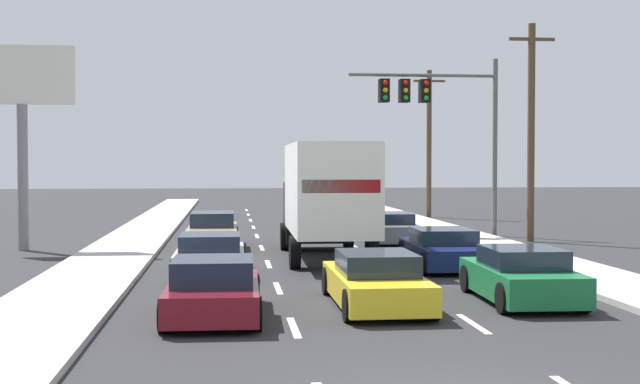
{
  "coord_description": "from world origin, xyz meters",
  "views": [
    {
      "loc": [
        -2.9,
        -10.23,
        3.03
      ],
      "look_at": [
        -0.22,
        14.62,
        2.2
      ],
      "focal_mm": 47.99,
      "sensor_mm": 36.0,
      "label": 1
    }
  ],
  "objects_px": {
    "car_navy": "(444,250)",
    "utility_pole_far": "(429,142)",
    "box_truck": "(326,195)",
    "car_tan": "(213,232)",
    "car_silver": "(210,256)",
    "utility_pole_mid": "(531,129)",
    "car_maroon": "(213,290)",
    "roadside_billboard": "(22,107)",
    "car_yellow": "(376,282)",
    "car_gray": "(389,229)",
    "traffic_signal_mast": "(430,104)",
    "car_green": "(521,277)"
  },
  "relations": [
    {
      "from": "car_tan",
      "to": "car_maroon",
      "type": "xyz_separation_m",
      "value": [
        0.26,
        -13.97,
        -0.05
      ]
    },
    {
      "from": "car_silver",
      "to": "car_green",
      "type": "xyz_separation_m",
      "value": [
        6.85,
        -5.08,
        0.02
      ]
    },
    {
      "from": "car_silver",
      "to": "roadside_billboard",
      "type": "distance_m",
      "value": 10.96
    },
    {
      "from": "car_maroon",
      "to": "roadside_billboard",
      "type": "bearing_deg",
      "value": 116.2
    },
    {
      "from": "box_truck",
      "to": "car_yellow",
      "type": "relative_size",
      "value": 1.84
    },
    {
      "from": "car_yellow",
      "to": "car_navy",
      "type": "height_order",
      "value": "car_yellow"
    },
    {
      "from": "utility_pole_mid",
      "to": "utility_pole_far",
      "type": "relative_size",
      "value": 1.02
    },
    {
      "from": "box_truck",
      "to": "roadside_billboard",
      "type": "height_order",
      "value": "roadside_billboard"
    },
    {
      "from": "car_gray",
      "to": "roadside_billboard",
      "type": "relative_size",
      "value": 0.59
    },
    {
      "from": "utility_pole_mid",
      "to": "car_green",
      "type": "bearing_deg",
      "value": -110.75
    },
    {
      "from": "car_navy",
      "to": "utility_pole_far",
      "type": "height_order",
      "value": "utility_pole_far"
    },
    {
      "from": "car_navy",
      "to": "utility_pole_mid",
      "type": "relative_size",
      "value": 0.55
    },
    {
      "from": "box_truck",
      "to": "utility_pole_mid",
      "type": "xyz_separation_m",
      "value": [
        8.6,
        5.5,
        2.28
      ]
    },
    {
      "from": "box_truck",
      "to": "utility_pole_far",
      "type": "height_order",
      "value": "utility_pole_far"
    },
    {
      "from": "utility_pole_far",
      "to": "utility_pole_mid",
      "type": "bearing_deg",
      "value": -88.35
    },
    {
      "from": "box_truck",
      "to": "utility_pole_far",
      "type": "distance_m",
      "value": 22.2
    },
    {
      "from": "box_truck",
      "to": "car_green",
      "type": "height_order",
      "value": "box_truck"
    },
    {
      "from": "car_tan",
      "to": "car_silver",
      "type": "bearing_deg",
      "value": -89.47
    },
    {
      "from": "car_yellow",
      "to": "traffic_signal_mast",
      "type": "xyz_separation_m",
      "value": [
        5.21,
        16.83,
        4.94
      ]
    },
    {
      "from": "car_gray",
      "to": "roadside_billboard",
      "type": "xyz_separation_m",
      "value": [
        -13.2,
        -1.48,
        4.45
      ]
    },
    {
      "from": "traffic_signal_mast",
      "to": "box_truck",
      "type": "bearing_deg",
      "value": -122.95
    },
    {
      "from": "car_gray",
      "to": "utility_pole_mid",
      "type": "bearing_deg",
      "value": -1.19
    },
    {
      "from": "roadside_billboard",
      "to": "car_navy",
      "type": "bearing_deg",
      "value": -25.41
    },
    {
      "from": "car_maroon",
      "to": "car_yellow",
      "type": "height_order",
      "value": "car_maroon"
    },
    {
      "from": "car_maroon",
      "to": "traffic_signal_mast",
      "type": "distance_m",
      "value": 20.35
    },
    {
      "from": "car_green",
      "to": "utility_pole_mid",
      "type": "distance_m",
      "value": 15.4
    },
    {
      "from": "car_yellow",
      "to": "traffic_signal_mast",
      "type": "bearing_deg",
      "value": 72.81
    },
    {
      "from": "car_yellow",
      "to": "utility_pole_far",
      "type": "height_order",
      "value": "utility_pole_far"
    },
    {
      "from": "car_maroon",
      "to": "utility_pole_mid",
      "type": "relative_size",
      "value": 0.49
    },
    {
      "from": "car_maroon",
      "to": "car_yellow",
      "type": "relative_size",
      "value": 0.91
    },
    {
      "from": "car_tan",
      "to": "car_green",
      "type": "xyz_separation_m",
      "value": [
        6.92,
        -12.75,
        -0.03
      ]
    },
    {
      "from": "utility_pole_mid",
      "to": "car_maroon",
      "type": "bearing_deg",
      "value": -128.21
    },
    {
      "from": "utility_pole_mid",
      "to": "roadside_billboard",
      "type": "xyz_separation_m",
      "value": [
        -18.75,
        -1.37,
        0.65
      ]
    },
    {
      "from": "car_tan",
      "to": "car_navy",
      "type": "xyz_separation_m",
      "value": [
        6.8,
        -6.49,
        -0.07
      ]
    },
    {
      "from": "car_gray",
      "to": "utility_pole_far",
      "type": "xyz_separation_m",
      "value": [
        5.12,
        14.9,
        3.71
      ]
    },
    {
      "from": "car_navy",
      "to": "traffic_signal_mast",
      "type": "relative_size",
      "value": 0.63
    },
    {
      "from": "car_green",
      "to": "traffic_signal_mast",
      "type": "bearing_deg",
      "value": 83.33
    },
    {
      "from": "car_gray",
      "to": "car_tan",
      "type": "bearing_deg",
      "value": -168.78
    },
    {
      "from": "car_maroon",
      "to": "traffic_signal_mast",
      "type": "height_order",
      "value": "traffic_signal_mast"
    },
    {
      "from": "car_maroon",
      "to": "car_navy",
      "type": "height_order",
      "value": "car_maroon"
    },
    {
      "from": "car_yellow",
      "to": "utility_pole_mid",
      "type": "distance_m",
      "value": 17.04
    },
    {
      "from": "car_maroon",
      "to": "car_green",
      "type": "relative_size",
      "value": 1.01
    },
    {
      "from": "traffic_signal_mast",
      "to": "utility_pole_far",
      "type": "bearing_deg",
      "value": 76.77
    },
    {
      "from": "utility_pole_mid",
      "to": "car_gray",
      "type": "bearing_deg",
      "value": 178.81
    },
    {
      "from": "car_gray",
      "to": "car_yellow",
      "type": "bearing_deg",
      "value": -101.86
    },
    {
      "from": "box_truck",
      "to": "traffic_signal_mast",
      "type": "relative_size",
      "value": 1.14
    },
    {
      "from": "box_truck",
      "to": "car_yellow",
      "type": "distance_m",
      "value": 8.87
    },
    {
      "from": "car_tan",
      "to": "utility_pole_mid",
      "type": "bearing_deg",
      "value": 5.64
    },
    {
      "from": "car_maroon",
      "to": "roadside_billboard",
      "type": "relative_size",
      "value": 0.58
    },
    {
      "from": "car_tan",
      "to": "utility_pole_mid",
      "type": "xyz_separation_m",
      "value": [
        12.21,
        1.21,
        3.75
      ]
    }
  ]
}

